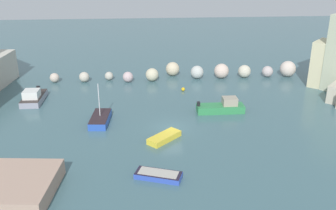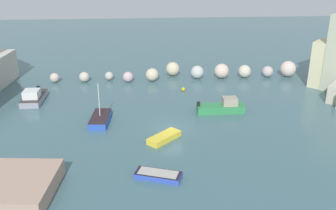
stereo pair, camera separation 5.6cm
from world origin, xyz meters
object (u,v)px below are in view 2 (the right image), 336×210
Objects in this scene: moored_boat_2 at (33,97)px; channel_buoy at (183,89)px; moored_boat_0 at (222,107)px; moored_boat_5 at (158,175)px; moored_boat_1 at (100,119)px; moored_boat_4 at (164,137)px; stone_dock at (15,186)px.

channel_buoy is at bearing 98.01° from moored_boat_2.
moored_boat_0 is at bearing 77.72° from moored_boat_2.
moored_boat_5 is (-8.64, -14.23, -0.35)m from moored_boat_0.
moored_boat_1 reaches higher than moored_boat_5.
moored_boat_1 is at bearing -137.00° from channel_buoy.
moored_boat_5 is (-1.03, -7.17, -0.02)m from moored_boat_4.
moored_boat_4 is 7.24m from moored_boat_5.
moored_boat_4 is (-7.61, -7.06, -0.33)m from moored_boat_0.
moored_boat_1 is at bearing -80.25° from moored_boat_4.
moored_boat_4 is at bearing -137.33° from moored_boat_0.
moored_boat_0 reaches higher than moored_boat_5.
moored_boat_2 is (-20.07, -2.68, 0.39)m from channel_buoy.
channel_buoy is 0.09× the size of moored_boat_0.
moored_boat_4 is at bearing 34.41° from stone_dock.
moored_boat_4 reaches higher than moored_boat_5.
moored_boat_0 is at bearing -64.61° from channel_buoy.
moored_boat_2 is at bearing -172.40° from channel_buoy.
stone_dock is 1.53× the size of moored_boat_5.
moored_boat_5 is at bearing 37.40° from moored_boat_4.
stone_dock is at bearing 162.91° from moored_boat_1.
stone_dock reaches higher than moored_boat_5.
moored_boat_4 is (12.58, 8.62, -0.41)m from stone_dock.
stone_dock is 1.74× the size of moored_boat_4.
moored_boat_4 is at bearing -104.04° from channel_buoy.
moored_boat_1 reaches higher than moored_boat_0.
moored_boat_0 is 10.39m from moored_boat_4.
moored_boat_1 is (-14.62, -2.00, -0.20)m from moored_boat_0.
moored_boat_0 is at bearing -101.69° from moored_boat_5.
moored_boat_5 is (11.55, 1.45, -0.42)m from stone_dock.
stone_dock reaches higher than channel_buoy.
channel_buoy is 0.10× the size of moored_boat_2.
channel_buoy is at bearing -148.47° from moored_boat_4.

